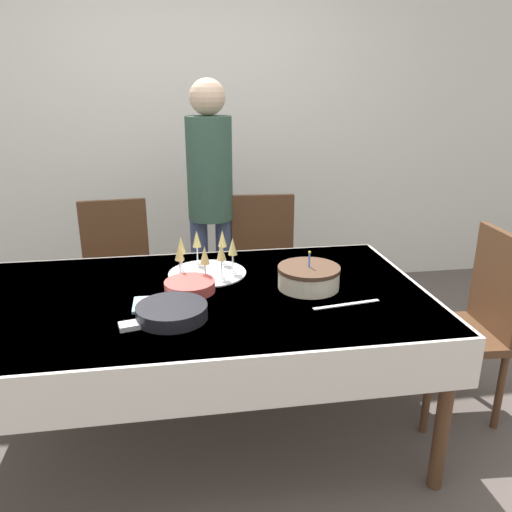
{
  "coord_description": "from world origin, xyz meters",
  "views": [
    {
      "loc": [
        -0.07,
        -2.03,
        1.59
      ],
      "look_at": [
        0.27,
        0.12,
        0.84
      ],
      "focal_mm": 35.0,
      "sensor_mm": 36.0,
      "label": 1
    }
  ],
  "objects": [
    {
      "name": "ground_plane",
      "position": [
        0.0,
        0.0,
        0.0
      ],
      "size": [
        12.0,
        12.0,
        0.0
      ],
      "primitive_type": "plane",
      "color": "#564C47"
    },
    {
      "name": "wall_back",
      "position": [
        0.0,
        1.92,
        1.35
      ],
      "size": [
        8.0,
        0.05,
        2.7
      ],
      "color": "silver",
      "rests_on": "ground_plane"
    },
    {
      "name": "dining_table",
      "position": [
        0.0,
        0.0,
        0.63
      ],
      "size": [
        2.01,
        1.15,
        0.72
      ],
      "color": "silver",
      "rests_on": "ground_plane"
    },
    {
      "name": "dining_chair_far_left",
      "position": [
        -0.45,
        0.89,
        0.51
      ],
      "size": [
        0.46,
        0.46,
        0.94
      ],
      "color": "#51331E",
      "rests_on": "ground_plane"
    },
    {
      "name": "dining_chair_far_right",
      "position": [
        0.45,
        0.89,
        0.51
      ],
      "size": [
        0.45,
        0.45,
        0.94
      ],
      "color": "#51331E",
      "rests_on": "ground_plane"
    },
    {
      "name": "dining_chair_right_end",
      "position": [
        1.32,
        -0.01,
        0.51
      ],
      "size": [
        0.45,
        0.45,
        0.94
      ],
      "color": "#51331E",
      "rests_on": "ground_plane"
    },
    {
      "name": "birthday_cake",
      "position": [
        0.49,
        -0.01,
        0.77
      ],
      "size": [
        0.28,
        0.28,
        0.17
      ],
      "color": "beige",
      "rests_on": "dining_table"
    },
    {
      "name": "champagne_tray",
      "position": [
        0.05,
        0.25,
        0.8
      ],
      "size": [
        0.38,
        0.38,
        0.18
      ],
      "color": "silver",
      "rests_on": "dining_table"
    },
    {
      "name": "plate_stack_main",
      "position": [
        -0.12,
        -0.23,
        0.75
      ],
      "size": [
        0.28,
        0.28,
        0.06
      ],
      "color": "black",
      "rests_on": "dining_table"
    },
    {
      "name": "plate_stack_dessert",
      "position": [
        -0.04,
        0.03,
        0.75
      ],
      "size": [
        0.22,
        0.22,
        0.05
      ],
      "color": "#CC4C47",
      "rests_on": "dining_table"
    },
    {
      "name": "cake_knife",
      "position": [
        0.6,
        -0.22,
        0.73
      ],
      "size": [
        0.3,
        0.06,
        0.0
      ],
      "color": "silver",
      "rests_on": "dining_table"
    },
    {
      "name": "fork_pile",
      "position": [
        -0.23,
        -0.28,
        0.73
      ],
      "size": [
        0.18,
        0.1,
        0.02
      ],
      "color": "silver",
      "rests_on": "dining_table"
    },
    {
      "name": "napkin_pile",
      "position": [
        -0.2,
        -0.09,
        0.73
      ],
      "size": [
        0.15,
        0.15,
        0.01
      ],
      "color": "#8CC6E0",
      "rests_on": "dining_table"
    },
    {
      "name": "person_standing",
      "position": [
        0.13,
        1.04,
        0.99
      ],
      "size": [
        0.28,
        0.28,
        1.63
      ],
      "color": "#3F4C72",
      "rests_on": "ground_plane"
    }
  ]
}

